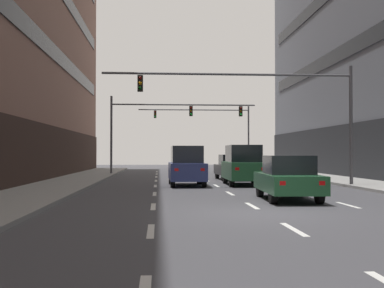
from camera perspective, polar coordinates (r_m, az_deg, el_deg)
The scene contains 31 objects.
ground_plane at distance 14.45m, azimuth 8.67°, elevation -8.13°, with size 120.00×120.00×0.00m, color #424247.
lane_stripe_l1_s3 at distance 11.14m, azimuth -4.91°, elevation -10.22°, with size 0.16×2.00×0.01m, color silver.
lane_stripe_l1_s4 at distance 16.10m, azimuth -4.62°, elevation -7.40°, with size 0.16×2.00×0.01m, color silver.
lane_stripe_l1_s5 at distance 21.07m, azimuth -4.46°, elevation -5.91°, with size 0.16×2.00×0.01m, color silver.
lane_stripe_l1_s6 at distance 26.06m, azimuth -4.37°, elevation -4.99°, with size 0.16×2.00×0.01m, color silver.
lane_stripe_l1_s7 at distance 31.05m, azimuth -4.30°, elevation -4.36°, with size 0.16×2.00×0.01m, color silver.
lane_stripe_l1_s8 at distance 36.04m, azimuth -4.26°, elevation -3.91°, with size 0.16×2.00×0.01m, color silver.
lane_stripe_l1_s9 at distance 41.04m, azimuth -4.22°, elevation -3.57°, with size 0.16×2.00×0.01m, color silver.
lane_stripe_l1_s10 at distance 46.03m, azimuth -4.19°, elevation -3.30°, with size 0.16×2.00×0.01m, color silver.
lane_stripe_l2_s3 at distance 11.57m, azimuth 11.97°, elevation -9.86°, with size 0.16×2.00×0.01m, color silver.
lane_stripe_l2_s4 at distance 16.40m, azimuth 7.13°, elevation -7.28°, with size 0.16×2.00×0.01m, color silver.
lane_stripe_l2_s5 at distance 21.30m, azimuth 4.53°, elevation -5.86°, with size 0.16×2.00×0.01m, color silver.
lane_stripe_l2_s6 at distance 26.25m, azimuth 2.91°, elevation -4.96°, with size 0.16×2.00×0.01m, color silver.
lane_stripe_l2_s7 at distance 31.21m, azimuth 1.81°, elevation -4.35°, with size 0.16×2.00×0.01m, color silver.
lane_stripe_l2_s8 at distance 36.18m, azimuth 1.01°, elevation -3.90°, with size 0.16×2.00×0.01m, color silver.
lane_stripe_l2_s9 at distance 41.16m, azimuth 0.40°, elevation -3.57°, with size 0.16×2.00×0.01m, color silver.
lane_stripe_l2_s10 at distance 46.14m, azimuth -0.07°, elevation -3.30°, with size 0.16×2.00×0.01m, color silver.
lane_stripe_l3_s4 at distance 17.34m, azimuth 18.02°, elevation -6.90°, with size 0.16×2.00×0.01m, color silver.
lane_stripe_l3_s5 at distance 22.04m, azimuth 13.12°, elevation -5.67°, with size 0.16×2.00×0.01m, color silver.
lane_stripe_l3_s6 at distance 26.84m, azimuth 9.97°, elevation -4.86°, with size 0.16×2.00×0.01m, color silver.
lane_stripe_l3_s7 at distance 31.71m, azimuth 7.79°, elevation -4.29°, with size 0.16×2.00×0.01m, color silver.
lane_stripe_l3_s8 at distance 36.61m, azimuth 6.19°, elevation -3.86°, with size 0.16×2.00×0.01m, color silver.
lane_stripe_l3_s9 at distance 41.54m, azimuth 4.97°, elevation -3.54°, with size 0.16×2.00×0.01m, color silver.
lane_stripe_l3_s10 at distance 46.48m, azimuth 4.01°, elevation -3.28°, with size 0.16×2.00×0.01m, color silver.
car_driving_0 at distance 26.22m, azimuth -0.65°, elevation -2.62°, with size 1.91×4.49×2.16m.
car_driving_1 at distance 18.48m, azimuth 11.29°, elevation -4.00°, with size 2.09×4.58×1.68m.
car_driving_2 at distance 26.83m, azimuth 6.09°, elevation -2.52°, with size 1.99×4.62×2.22m.
car_driving_3 at distance 32.18m, azimuth 4.82°, elevation -2.78°, with size 1.99×4.53×1.68m.
traffic_signal_0 at distance 25.55m, azimuth 9.19°, elevation 5.40°, with size 13.16×0.35×6.27m.
traffic_signal_1 at distance 39.84m, azimuth -3.31°, elevation 3.07°, with size 12.02×0.35×6.34m.
traffic_signal_2 at distance 54.25m, azimuth 2.65°, elevation 2.46°, with size 12.52×0.34×6.98m.
Camera 1 is at (-3.13, -14.00, 1.77)m, focal length 44.95 mm.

